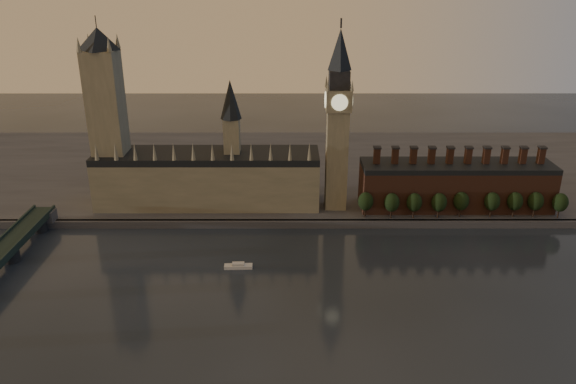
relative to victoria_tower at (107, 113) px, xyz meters
name	(u,v)px	position (x,y,z in m)	size (l,w,h in m)	color
ground	(331,321)	(120.00, -115.00, -59.09)	(900.00, 900.00, 0.00)	black
north_bank	(313,171)	(120.00, 63.04, -57.09)	(900.00, 182.00, 4.00)	#4D4D53
palace_of_westminster	(209,176)	(55.59, -0.09, -37.46)	(130.00, 30.30, 74.00)	gray
victoria_tower	(107,113)	(0.00, 0.00, 0.00)	(24.00, 24.00, 108.00)	gray
big_ben	(338,119)	(130.00, -5.00, -2.26)	(15.00, 15.00, 107.00)	gray
chimney_block	(456,185)	(200.00, -5.00, -41.27)	(110.00, 25.00, 37.00)	#583021
embankment_tree_0	(366,201)	(145.82, -19.82, -45.62)	(8.60, 8.60, 14.88)	black
embankment_tree_1	(392,202)	(160.22, -21.41, -45.62)	(8.60, 8.60, 14.88)	black
embankment_tree_2	(414,202)	(172.88, -21.23, -45.62)	(8.60, 8.60, 14.88)	black
embankment_tree_3	(439,202)	(186.75, -21.26, -45.62)	(8.60, 8.60, 14.88)	black
embankment_tree_4	(461,201)	(199.64, -19.55, -45.62)	(8.60, 8.60, 14.88)	black
embankment_tree_5	(492,202)	(216.87, -20.04, -45.62)	(8.60, 8.60, 14.88)	black
embankment_tree_6	(515,201)	(229.82, -19.77, -45.62)	(8.60, 8.60, 14.88)	black
embankment_tree_7	(536,201)	(241.47, -19.69, -45.62)	(8.60, 8.60, 14.88)	black
embankment_tree_8	(560,202)	(254.52, -21.45, -45.62)	(8.60, 8.60, 14.88)	black
river_boat	(238,266)	(78.02, -71.02, -58.04)	(13.73, 4.33, 2.72)	silver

